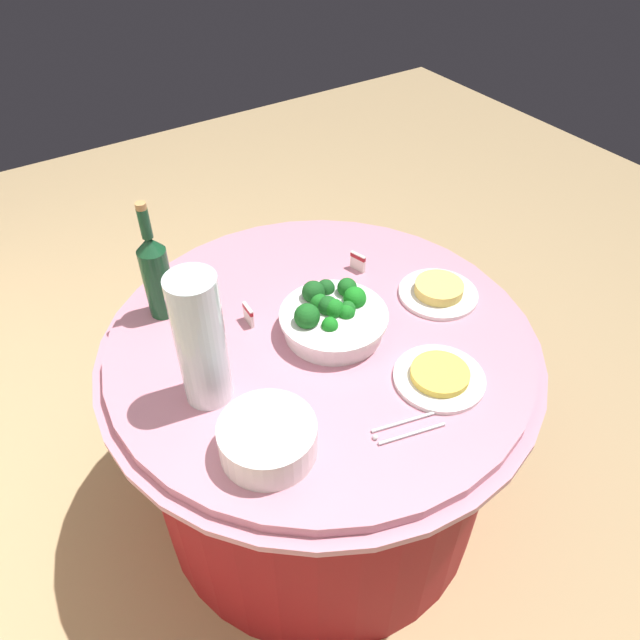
{
  "coord_description": "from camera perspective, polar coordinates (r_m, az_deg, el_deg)",
  "views": [
    {
      "loc": [
        -0.96,
        0.62,
        1.81
      ],
      "look_at": [
        0.0,
        0.0,
        0.79
      ],
      "focal_mm": 33.77,
      "sensor_mm": 36.0,
      "label": 1
    }
  ],
  "objects": [
    {
      "name": "food_plate_noodles",
      "position": [
        1.7,
        11.16,
        2.71
      ],
      "size": [
        0.22,
        0.22,
        0.04
      ],
      "color": "white",
      "rests_on": "buffet_table"
    },
    {
      "name": "wine_bottle",
      "position": [
        1.61,
        -15.27,
        4.27
      ],
      "size": [
        0.07,
        0.07,
        0.34
      ],
      "color": "#154425",
      "rests_on": "buffet_table"
    },
    {
      "name": "food_plate_fried_egg",
      "position": [
        1.47,
        11.25,
        -5.26
      ],
      "size": [
        0.22,
        0.22,
        0.03
      ],
      "color": "white",
      "rests_on": "buffet_table"
    },
    {
      "name": "label_placard_mid",
      "position": [
        1.59,
        -6.81,
        0.58
      ],
      "size": [
        0.05,
        0.01,
        0.05
      ],
      "color": "white",
      "rests_on": "buffet_table"
    },
    {
      "name": "serving_tongs",
      "position": [
        1.36,
        8.09,
        -10.14
      ],
      "size": [
        0.08,
        0.17,
        0.01
      ],
      "color": "silver",
      "rests_on": "buffet_table"
    },
    {
      "name": "buffet_table",
      "position": [
        1.83,
        -0.0,
        -9.73
      ],
      "size": [
        1.16,
        1.16,
        0.74
      ],
      "color": "maroon",
      "rests_on": "ground_plane"
    },
    {
      "name": "decorative_fruit_vase",
      "position": [
        1.34,
        -11.15,
        -2.49
      ],
      "size": [
        0.11,
        0.11,
        0.34
      ],
      "color": "silver",
      "rests_on": "buffet_table"
    },
    {
      "name": "ground_plane",
      "position": [
        2.14,
        -0.0,
        -16.02
      ],
      "size": [
        6.0,
        6.0,
        0.0
      ],
      "primitive_type": "plane",
      "color": "tan"
    },
    {
      "name": "label_placard_front",
      "position": [
        1.76,
        3.6,
        5.6
      ],
      "size": [
        0.05,
        0.02,
        0.05
      ],
      "color": "white",
      "rests_on": "buffet_table"
    },
    {
      "name": "broccoli_bowl",
      "position": [
        1.55,
        1.19,
        0.29
      ],
      "size": [
        0.28,
        0.28,
        0.11
      ],
      "color": "white",
      "rests_on": "buffet_table"
    },
    {
      "name": "plate_stack",
      "position": [
        1.29,
        -4.98,
        -11.14
      ],
      "size": [
        0.21,
        0.21,
        0.08
      ],
      "color": "white",
      "rests_on": "buffet_table"
    }
  ]
}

